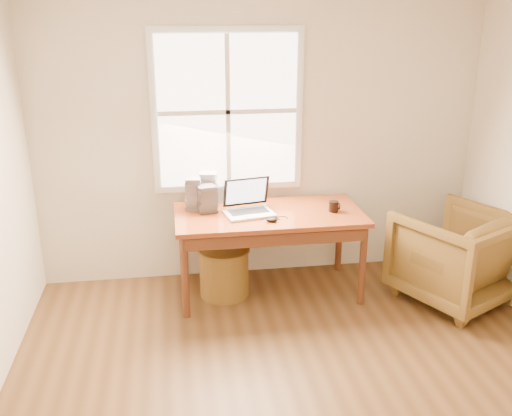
{
  "coord_description": "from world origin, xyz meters",
  "views": [
    {
      "loc": [
        -0.8,
        -2.7,
        2.4
      ],
      "look_at": [
        -0.14,
        1.65,
        0.85
      ],
      "focal_mm": 40.0,
      "sensor_mm": 36.0,
      "label": 1
    }
  ],
  "objects_px": {
    "cd_stack_a": "(208,188)",
    "laptop": "(249,197)",
    "armchair": "(455,256)",
    "wicker_stool": "(224,272)",
    "desk": "(269,215)",
    "coffee_mug": "(334,206)"
  },
  "relations": [
    {
      "from": "laptop",
      "to": "desk",
      "type": "bearing_deg",
      "value": 0.5
    },
    {
      "from": "armchair",
      "to": "wicker_stool",
      "type": "bearing_deg",
      "value": -37.55
    },
    {
      "from": "armchair",
      "to": "laptop",
      "type": "distance_m",
      "value": 1.83
    },
    {
      "from": "desk",
      "to": "coffee_mug",
      "type": "bearing_deg",
      "value": -6.4
    },
    {
      "from": "wicker_stool",
      "to": "coffee_mug",
      "type": "distance_m",
      "value": 1.11
    },
    {
      "from": "desk",
      "to": "armchair",
      "type": "height_order",
      "value": "armchair"
    },
    {
      "from": "laptop",
      "to": "armchair",
      "type": "bearing_deg",
      "value": -21.4
    },
    {
      "from": "armchair",
      "to": "cd_stack_a",
      "type": "bearing_deg",
      "value": -44.87
    },
    {
      "from": "desk",
      "to": "armchair",
      "type": "relative_size",
      "value": 1.82
    },
    {
      "from": "armchair",
      "to": "laptop",
      "type": "xyz_separation_m",
      "value": [
        -1.73,
        0.32,
        0.51
      ]
    },
    {
      "from": "laptop",
      "to": "wicker_stool",
      "type": "bearing_deg",
      "value": 159.94
    },
    {
      "from": "desk",
      "to": "laptop",
      "type": "bearing_deg",
      "value": -168.72
    },
    {
      "from": "armchair",
      "to": "cd_stack_a",
      "type": "distance_m",
      "value": 2.21
    },
    {
      "from": "laptop",
      "to": "cd_stack_a",
      "type": "relative_size",
      "value": 1.5
    },
    {
      "from": "laptop",
      "to": "coffee_mug",
      "type": "relative_size",
      "value": 4.75
    },
    {
      "from": "laptop",
      "to": "coffee_mug",
      "type": "xyz_separation_m",
      "value": [
        0.73,
        -0.03,
        -0.11
      ]
    },
    {
      "from": "coffee_mug",
      "to": "wicker_stool",
      "type": "bearing_deg",
      "value": 158.05
    },
    {
      "from": "cd_stack_a",
      "to": "laptop",
      "type": "bearing_deg",
      "value": -46.25
    },
    {
      "from": "desk",
      "to": "wicker_stool",
      "type": "height_order",
      "value": "desk"
    },
    {
      "from": "wicker_stool",
      "to": "armchair",
      "type": "bearing_deg",
      "value": -10.47
    },
    {
      "from": "wicker_stool",
      "to": "laptop",
      "type": "bearing_deg",
      "value": -9.28
    },
    {
      "from": "desk",
      "to": "laptop",
      "type": "relative_size",
      "value": 3.65
    }
  ]
}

